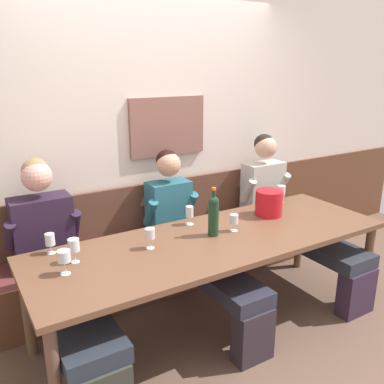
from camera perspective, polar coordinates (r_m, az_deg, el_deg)
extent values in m
cube|color=brown|center=(3.33, 3.84, -18.73)|extent=(6.80, 6.80, 0.02)
cube|color=silver|center=(3.68, -5.62, 8.66)|extent=(6.80, 0.08, 2.80)
cube|color=#86584E|center=(3.68, -3.40, 9.07)|extent=(0.72, 0.04, 0.51)
cube|color=brown|center=(3.88, -4.86, -5.32)|extent=(6.80, 0.03, 0.92)
cube|color=brown|center=(3.80, -3.22, -9.77)|extent=(2.99, 0.42, 0.44)
cube|color=brown|center=(3.69, -3.28, -6.38)|extent=(2.93, 0.39, 0.05)
cube|color=brown|center=(3.76, -4.71, -1.89)|extent=(2.99, 0.04, 0.45)
cube|color=brown|center=(3.02, 3.27, -6.74)|extent=(2.69, 0.90, 0.04)
cylinder|color=brown|center=(2.48, -18.44, -23.69)|extent=(0.07, 0.07, 0.70)
cylinder|color=brown|center=(3.77, 23.07, -9.27)|extent=(0.07, 0.07, 0.70)
cylinder|color=brown|center=(3.10, -21.88, -15.05)|extent=(0.07, 0.07, 0.70)
cylinder|color=brown|center=(4.20, 14.69, -5.67)|extent=(0.07, 0.07, 0.70)
cube|color=#28303C|center=(2.84, -16.49, -15.53)|extent=(0.36, 1.19, 0.11)
cube|color=#2A1B30|center=(3.26, -19.98, -5.15)|extent=(0.43, 0.23, 0.53)
sphere|color=#DEA790|center=(3.13, -20.72, 2.04)|extent=(0.22, 0.22, 0.22)
sphere|color=#99744B|center=(3.14, -20.87, 2.62)|extent=(0.20, 0.20, 0.20)
cylinder|color=#2A1B30|center=(3.18, -23.84, -5.66)|extent=(0.08, 0.20, 0.27)
cylinder|color=#2A1B30|center=(3.26, -15.96, -4.30)|extent=(0.08, 0.20, 0.27)
cube|color=#2F262E|center=(2.98, 8.43, -19.02)|extent=(0.28, 0.14, 0.38)
cube|color=#2B2C3A|center=(3.22, 2.33, -10.73)|extent=(0.31, 1.19, 0.11)
cube|color=#276575|center=(3.60, -3.24, -2.37)|extent=(0.37, 0.21, 0.50)
sphere|color=tan|center=(3.48, -3.28, 3.85)|extent=(0.21, 0.21, 0.21)
sphere|color=black|center=(3.49, -3.48, 4.34)|extent=(0.19, 0.19, 0.19)
cylinder|color=#276575|center=(3.47, -5.76, -2.84)|extent=(0.08, 0.20, 0.27)
cylinder|color=#276575|center=(3.65, -0.23, -1.76)|extent=(0.08, 0.20, 0.27)
cube|color=#33243A|center=(3.66, 21.79, -12.73)|extent=(0.32, 0.14, 0.38)
cube|color=#2B2F3A|center=(3.86, 15.76, -6.47)|extent=(0.35, 1.19, 0.11)
cube|color=#B7BAAE|center=(4.17, 9.78, 0.44)|extent=(0.42, 0.20, 0.53)
sphere|color=#D8A68C|center=(4.07, 10.17, 6.12)|extent=(0.22, 0.22, 0.22)
sphere|color=black|center=(4.08, 9.96, 6.56)|extent=(0.20, 0.20, 0.20)
cylinder|color=#B7BAAE|center=(4.00, 7.78, 0.18)|extent=(0.08, 0.20, 0.27)
cylinder|color=#B7BAAE|center=(4.28, 12.39, 1.07)|extent=(0.08, 0.20, 0.27)
cylinder|color=red|center=(3.48, 10.60, -1.49)|extent=(0.23, 0.23, 0.21)
cylinder|color=#183921|center=(3.01, 2.98, -3.82)|extent=(0.08, 0.08, 0.25)
sphere|color=#183921|center=(2.97, 3.02, -1.34)|extent=(0.08, 0.08, 0.08)
cylinder|color=#183921|center=(2.95, 3.04, -0.46)|extent=(0.03, 0.03, 0.08)
cylinder|color=orange|center=(2.94, 3.05, 0.44)|extent=(0.03, 0.03, 0.02)
cylinder|color=silver|center=(3.85, 12.14, -1.40)|extent=(0.06, 0.06, 0.00)
cylinder|color=silver|center=(3.84, 12.18, -0.80)|extent=(0.01, 0.01, 0.08)
cylinder|color=silver|center=(3.81, 12.25, 0.31)|extent=(0.08, 0.08, 0.08)
cylinder|color=#F0E28B|center=(3.82, 12.23, -0.04)|extent=(0.07, 0.07, 0.03)
cylinder|color=silver|center=(3.14, 5.80, -5.36)|extent=(0.06, 0.06, 0.00)
cylinder|color=silver|center=(3.13, 5.82, -4.83)|extent=(0.01, 0.01, 0.06)
cylinder|color=silver|center=(3.11, 5.85, -3.74)|extent=(0.06, 0.06, 0.07)
cylinder|color=#E0DA7A|center=(3.12, 5.84, -4.07)|extent=(0.06, 0.06, 0.03)
cylinder|color=silver|center=(2.63, -17.11, -10.77)|extent=(0.06, 0.06, 0.00)
cylinder|color=silver|center=(2.61, -17.19, -9.96)|extent=(0.01, 0.01, 0.08)
cylinder|color=silver|center=(2.58, -17.34, -8.47)|extent=(0.08, 0.08, 0.07)
cylinder|color=silver|center=(2.93, -18.91, -7.99)|extent=(0.06, 0.06, 0.00)
cylinder|color=silver|center=(2.92, -18.97, -7.45)|extent=(0.01, 0.01, 0.06)
cylinder|color=silver|center=(2.89, -19.10, -6.22)|extent=(0.06, 0.06, 0.08)
cylinder|color=silver|center=(2.76, -15.87, -9.30)|extent=(0.06, 0.06, 0.00)
cylinder|color=silver|center=(2.74, -15.94, -8.56)|extent=(0.01, 0.01, 0.08)
cylinder|color=silver|center=(2.71, -16.08, -7.07)|extent=(0.07, 0.07, 0.08)
cylinder|color=#F0E180|center=(2.72, -16.03, -7.59)|extent=(0.06, 0.06, 0.03)
cylinder|color=silver|center=(2.86, -5.79, -7.73)|extent=(0.06, 0.06, 0.00)
cylinder|color=silver|center=(2.84, -5.81, -7.05)|extent=(0.01, 0.01, 0.07)
cylinder|color=silver|center=(2.81, -5.85, -5.73)|extent=(0.07, 0.07, 0.07)
cylinder|color=#E2E589|center=(2.82, -5.84, -6.21)|extent=(0.06, 0.06, 0.02)
cylinder|color=silver|center=(3.25, -0.35, -4.47)|extent=(0.07, 0.07, 0.00)
cylinder|color=silver|center=(3.24, -0.35, -3.93)|extent=(0.01, 0.01, 0.06)
cylinder|color=silver|center=(3.22, -0.36, -2.72)|extent=(0.06, 0.06, 0.08)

